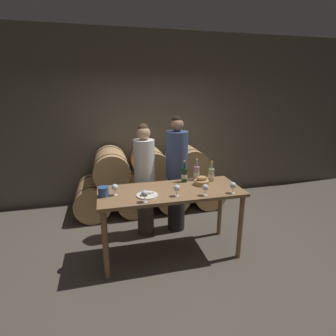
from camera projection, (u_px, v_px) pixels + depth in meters
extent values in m
plane|color=#564F44|center=(171.00, 253.00, 3.59)|extent=(10.00, 10.00, 0.00)
cube|color=#60594F|center=(144.00, 119.00, 5.10)|extent=(10.00, 0.12, 3.20)
cylinder|color=tan|center=(93.00, 197.00, 4.68)|extent=(0.60, 0.95, 0.60)
cylinder|color=#2D2D33|center=(93.00, 204.00, 4.40)|extent=(0.62, 0.02, 0.62)
cylinder|color=#2D2D33|center=(93.00, 191.00, 4.96)|extent=(0.62, 0.02, 0.62)
cylinder|color=tan|center=(132.00, 194.00, 4.84)|extent=(0.60, 0.95, 0.60)
cylinder|color=#2D2D33|center=(134.00, 200.00, 4.56)|extent=(0.62, 0.02, 0.62)
cylinder|color=#2D2D33|center=(130.00, 188.00, 5.12)|extent=(0.62, 0.02, 0.62)
cylinder|color=tan|center=(168.00, 190.00, 5.00)|extent=(0.60, 0.95, 0.60)
cylinder|color=#2D2D33|center=(172.00, 196.00, 4.72)|extent=(0.62, 0.02, 0.62)
cylinder|color=#2D2D33|center=(165.00, 185.00, 5.29)|extent=(0.62, 0.02, 0.62)
cylinder|color=tan|center=(202.00, 187.00, 5.16)|extent=(0.60, 0.95, 0.60)
cylinder|color=#2D2D33|center=(208.00, 193.00, 4.88)|extent=(0.62, 0.02, 0.62)
cylinder|color=#2D2D33|center=(197.00, 182.00, 5.45)|extent=(0.62, 0.02, 0.62)
cylinder|color=tan|center=(111.00, 167.00, 4.61)|extent=(0.60, 0.95, 0.60)
cylinder|color=#2D2D33|center=(112.00, 172.00, 4.33)|extent=(0.62, 0.02, 0.62)
cylinder|color=#2D2D33|center=(110.00, 163.00, 4.89)|extent=(0.62, 0.02, 0.62)
cylinder|color=tan|center=(150.00, 164.00, 4.77)|extent=(0.60, 0.95, 0.60)
cylinder|color=#2D2D33|center=(153.00, 169.00, 4.49)|extent=(0.62, 0.02, 0.62)
cylinder|color=#2D2D33|center=(147.00, 160.00, 5.05)|extent=(0.62, 0.02, 0.62)
cylinder|color=tan|center=(186.00, 162.00, 4.93)|extent=(0.60, 0.95, 0.60)
cylinder|color=#2D2D33|center=(191.00, 166.00, 4.65)|extent=(0.62, 0.02, 0.62)
cylinder|color=#2D2D33|center=(181.00, 158.00, 5.21)|extent=(0.62, 0.02, 0.62)
cylinder|color=olive|center=(105.00, 245.00, 2.98)|extent=(0.06, 0.06, 0.88)
cylinder|color=olive|center=(240.00, 227.00, 3.38)|extent=(0.06, 0.06, 0.88)
cylinder|color=olive|center=(104.00, 221.00, 3.55)|extent=(0.06, 0.06, 0.88)
cylinder|color=olive|center=(220.00, 208.00, 3.95)|extent=(0.06, 0.06, 0.88)
cube|color=olive|center=(171.00, 191.00, 3.33)|extent=(1.82, 0.73, 0.04)
cylinder|color=#4C4238|center=(145.00, 208.00, 4.01)|extent=(0.25, 0.25, 0.82)
cylinder|color=silver|center=(144.00, 162.00, 3.80)|extent=(0.31, 0.31, 0.65)
sphere|color=tan|center=(143.00, 133.00, 3.68)|extent=(0.19, 0.19, 0.19)
sphere|color=#47331E|center=(143.00, 129.00, 3.67)|extent=(0.16, 0.16, 0.16)
cylinder|color=#232326|center=(176.00, 203.00, 4.11)|extent=(0.27, 0.27, 0.88)
cylinder|color=#3D4C75|center=(177.00, 155.00, 3.89)|extent=(0.33, 0.33, 0.69)
sphere|color=#997051|center=(177.00, 125.00, 3.76)|extent=(0.19, 0.19, 0.19)
sphere|color=black|center=(177.00, 121.00, 3.76)|extent=(0.16, 0.16, 0.16)
cylinder|color=#193819|center=(184.00, 175.00, 3.61)|extent=(0.08, 0.08, 0.19)
cylinder|color=#193819|center=(185.00, 165.00, 3.57)|extent=(0.03, 0.03, 0.09)
cylinder|color=gold|center=(185.00, 161.00, 3.55)|extent=(0.03, 0.03, 0.02)
cylinder|color=white|center=(184.00, 176.00, 3.61)|extent=(0.08, 0.08, 0.06)
cylinder|color=#ADBC7F|center=(211.00, 175.00, 3.63)|extent=(0.08, 0.08, 0.18)
cylinder|color=#ADBC7F|center=(212.00, 166.00, 3.59)|extent=(0.03, 0.03, 0.09)
cylinder|color=gold|center=(212.00, 162.00, 3.57)|extent=(0.03, 0.03, 0.02)
cylinder|color=white|center=(211.00, 176.00, 3.63)|extent=(0.08, 0.08, 0.06)
cylinder|color=#BC8E93|center=(196.00, 173.00, 3.69)|extent=(0.08, 0.08, 0.19)
cylinder|color=#BC8E93|center=(197.00, 164.00, 3.65)|extent=(0.03, 0.03, 0.09)
cylinder|color=#B7B7BC|center=(197.00, 160.00, 3.63)|extent=(0.03, 0.03, 0.02)
cylinder|color=white|center=(196.00, 174.00, 3.69)|extent=(0.08, 0.08, 0.06)
cylinder|color=#335693|center=(103.00, 192.00, 3.11)|extent=(0.12, 0.12, 0.12)
cylinder|color=#335693|center=(103.00, 188.00, 3.10)|extent=(0.13, 0.13, 0.01)
cylinder|color=tan|center=(201.00, 182.00, 3.51)|extent=(0.20, 0.20, 0.06)
ellipsoid|color=tan|center=(202.00, 178.00, 3.49)|extent=(0.15, 0.09, 0.07)
cylinder|color=white|center=(147.00, 195.00, 3.15)|extent=(0.26, 0.26, 0.01)
cube|color=beige|center=(151.00, 193.00, 3.17)|extent=(0.07, 0.06, 0.02)
cube|color=#E0CC7F|center=(143.00, 195.00, 3.11)|extent=(0.07, 0.06, 0.02)
cylinder|color=white|center=(115.00, 195.00, 3.17)|extent=(0.06, 0.06, 0.00)
cylinder|color=white|center=(115.00, 192.00, 3.16)|extent=(0.01, 0.01, 0.06)
sphere|color=white|center=(115.00, 187.00, 3.14)|extent=(0.08, 0.08, 0.08)
cylinder|color=white|center=(145.00, 202.00, 2.97)|extent=(0.06, 0.06, 0.00)
cylinder|color=white|center=(145.00, 199.00, 2.96)|extent=(0.01, 0.01, 0.06)
sphere|color=white|center=(145.00, 194.00, 2.94)|extent=(0.08, 0.08, 0.08)
cylinder|color=white|center=(177.00, 196.00, 3.14)|extent=(0.06, 0.06, 0.00)
cylinder|color=white|center=(177.00, 193.00, 3.13)|extent=(0.01, 0.01, 0.06)
sphere|color=white|center=(177.00, 188.00, 3.11)|extent=(0.08, 0.08, 0.08)
cylinder|color=white|center=(205.00, 195.00, 3.16)|extent=(0.06, 0.06, 0.00)
cylinder|color=white|center=(205.00, 192.00, 3.15)|extent=(0.01, 0.01, 0.06)
sphere|color=white|center=(205.00, 187.00, 3.13)|extent=(0.08, 0.08, 0.08)
cylinder|color=white|center=(232.00, 193.00, 3.23)|extent=(0.06, 0.06, 0.00)
cylinder|color=white|center=(233.00, 190.00, 3.22)|extent=(0.01, 0.01, 0.06)
sphere|color=white|center=(233.00, 185.00, 3.20)|extent=(0.08, 0.08, 0.08)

